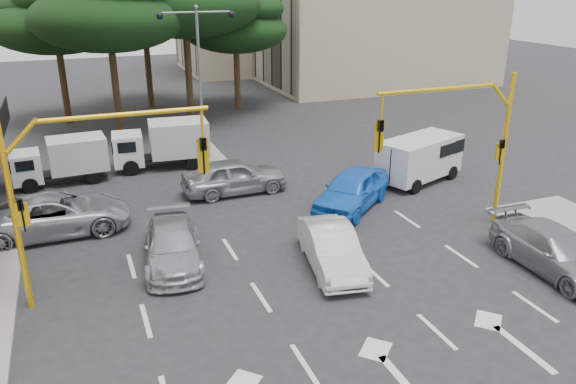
{
  "coord_description": "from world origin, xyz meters",
  "views": [
    {
      "loc": [
        -6.68,
        -14.32,
        9.25
      ],
      "look_at": [
        0.57,
        4.28,
        1.6
      ],
      "focal_mm": 35.0,
      "sensor_mm": 36.0,
      "label": 1
    }
  ],
  "objects_px": {
    "street_lamp_center": "(199,54)",
    "box_truck_a": "(61,161)",
    "signal_mast_right": "(468,133)",
    "car_silver_cross_b": "(234,176)",
    "car_silver_cross_a": "(56,214)",
    "car_silver_parked": "(555,251)",
    "car_silver_wagon": "(172,245)",
    "van_white": "(419,159)",
    "car_white_hatch": "(332,248)",
    "signal_mast_left": "(77,178)",
    "car_blue_compact": "(352,190)",
    "box_truck_b": "(162,145)"
  },
  "relations": [
    {
      "from": "car_white_hatch",
      "to": "car_silver_cross_a",
      "type": "bearing_deg",
      "value": 154.05
    },
    {
      "from": "car_white_hatch",
      "to": "box_truck_a",
      "type": "bearing_deg",
      "value": 134.46
    },
    {
      "from": "signal_mast_right",
      "to": "car_silver_wagon",
      "type": "height_order",
      "value": "signal_mast_right"
    },
    {
      "from": "street_lamp_center",
      "to": "car_silver_cross_b",
      "type": "relative_size",
      "value": 1.64
    },
    {
      "from": "box_truck_a",
      "to": "box_truck_b",
      "type": "height_order",
      "value": "box_truck_b"
    },
    {
      "from": "signal_mast_left",
      "to": "car_blue_compact",
      "type": "height_order",
      "value": "signal_mast_left"
    },
    {
      "from": "car_silver_parked",
      "to": "box_truck_a",
      "type": "height_order",
      "value": "box_truck_a"
    },
    {
      "from": "car_white_hatch",
      "to": "box_truck_a",
      "type": "relative_size",
      "value": 0.99
    },
    {
      "from": "car_white_hatch",
      "to": "car_silver_parked",
      "type": "xyz_separation_m",
      "value": [
        6.87,
        -2.9,
        0.01
      ]
    },
    {
      "from": "car_silver_cross_a",
      "to": "box_truck_b",
      "type": "bearing_deg",
      "value": -39.36
    },
    {
      "from": "street_lamp_center",
      "to": "car_silver_cross_a",
      "type": "relative_size",
      "value": 1.4
    },
    {
      "from": "signal_mast_left",
      "to": "car_silver_parked",
      "type": "height_order",
      "value": "signal_mast_left"
    },
    {
      "from": "van_white",
      "to": "box_truck_b",
      "type": "relative_size",
      "value": 0.9
    },
    {
      "from": "street_lamp_center",
      "to": "car_silver_wagon",
      "type": "height_order",
      "value": "street_lamp_center"
    },
    {
      "from": "street_lamp_center",
      "to": "car_silver_cross_a",
      "type": "xyz_separation_m",
      "value": [
        -7.79,
        -8.71,
        -4.66
      ]
    },
    {
      "from": "box_truck_a",
      "to": "signal_mast_right",
      "type": "bearing_deg",
      "value": -132.27
    },
    {
      "from": "car_white_hatch",
      "to": "car_blue_compact",
      "type": "xyz_separation_m",
      "value": [
        3.08,
        4.49,
        0.1
      ]
    },
    {
      "from": "car_blue_compact",
      "to": "car_silver_parked",
      "type": "bearing_deg",
      "value": -12.46
    },
    {
      "from": "signal_mast_left",
      "to": "car_silver_wagon",
      "type": "height_order",
      "value": "signal_mast_left"
    },
    {
      "from": "car_silver_parked",
      "to": "car_silver_wagon",
      "type": "bearing_deg",
      "value": 157.46
    },
    {
      "from": "signal_mast_left",
      "to": "box_truck_a",
      "type": "bearing_deg",
      "value": 93.6
    },
    {
      "from": "signal_mast_left",
      "to": "box_truck_b",
      "type": "height_order",
      "value": "signal_mast_left"
    },
    {
      "from": "van_white",
      "to": "box_truck_a",
      "type": "height_order",
      "value": "van_white"
    },
    {
      "from": "car_blue_compact",
      "to": "box_truck_a",
      "type": "relative_size",
      "value": 1.1
    },
    {
      "from": "signal_mast_right",
      "to": "car_white_hatch",
      "type": "relative_size",
      "value": 1.38
    },
    {
      "from": "signal_mast_right",
      "to": "street_lamp_center",
      "type": "relative_size",
      "value": 0.77
    },
    {
      "from": "signal_mast_right",
      "to": "street_lamp_center",
      "type": "distance_m",
      "value": 15.65
    },
    {
      "from": "car_blue_compact",
      "to": "box_truck_a",
      "type": "xyz_separation_m",
      "value": [
        -11.45,
        7.83,
        0.26
      ]
    },
    {
      "from": "car_silver_cross_b",
      "to": "van_white",
      "type": "distance_m",
      "value": 8.89
    },
    {
      "from": "car_silver_cross_a",
      "to": "signal_mast_left",
      "type": "bearing_deg",
      "value": -170.94
    },
    {
      "from": "car_silver_wagon",
      "to": "car_silver_parked",
      "type": "xyz_separation_m",
      "value": [
        11.82,
        -5.16,
        0.05
      ]
    },
    {
      "from": "street_lamp_center",
      "to": "box_truck_a",
      "type": "bearing_deg",
      "value": -160.1
    },
    {
      "from": "car_silver_wagon",
      "to": "car_silver_parked",
      "type": "bearing_deg",
      "value": -15.66
    },
    {
      "from": "street_lamp_center",
      "to": "signal_mast_right",
      "type": "bearing_deg",
      "value": -64.09
    },
    {
      "from": "car_silver_wagon",
      "to": "box_truck_a",
      "type": "relative_size",
      "value": 1.06
    },
    {
      "from": "car_silver_cross_a",
      "to": "car_silver_parked",
      "type": "bearing_deg",
      "value": -122.22
    },
    {
      "from": "van_white",
      "to": "street_lamp_center",
      "type": "bearing_deg",
      "value": -155.91
    },
    {
      "from": "van_white",
      "to": "car_white_hatch",
      "type": "bearing_deg",
      "value": -70.57
    },
    {
      "from": "signal_mast_right",
      "to": "car_blue_compact",
      "type": "bearing_deg",
      "value": 129.66
    },
    {
      "from": "signal_mast_right",
      "to": "car_silver_parked",
      "type": "distance_m",
      "value": 5.13
    },
    {
      "from": "car_silver_cross_a",
      "to": "street_lamp_center",
      "type": "bearing_deg",
      "value": -43.29
    },
    {
      "from": "car_white_hatch",
      "to": "car_blue_compact",
      "type": "bearing_deg",
      "value": 65.83
    },
    {
      "from": "car_blue_compact",
      "to": "car_silver_parked",
      "type": "height_order",
      "value": "car_blue_compact"
    },
    {
      "from": "car_white_hatch",
      "to": "van_white",
      "type": "relative_size",
      "value": 0.99
    },
    {
      "from": "car_silver_wagon",
      "to": "box_truck_a",
      "type": "xyz_separation_m",
      "value": [
        -3.42,
        10.06,
        0.4
      ]
    },
    {
      "from": "signal_mast_right",
      "to": "car_silver_cross_b",
      "type": "bearing_deg",
      "value": 135.04
    },
    {
      "from": "car_blue_compact",
      "to": "signal_mast_right",
      "type": "bearing_deg",
      "value": 0.04
    },
    {
      "from": "signal_mast_left",
      "to": "car_blue_compact",
      "type": "relative_size",
      "value": 1.25
    },
    {
      "from": "street_lamp_center",
      "to": "box_truck_b",
      "type": "height_order",
      "value": "street_lamp_center"
    },
    {
      "from": "signal_mast_right",
      "to": "signal_mast_left",
      "type": "relative_size",
      "value": 1.0
    }
  ]
}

